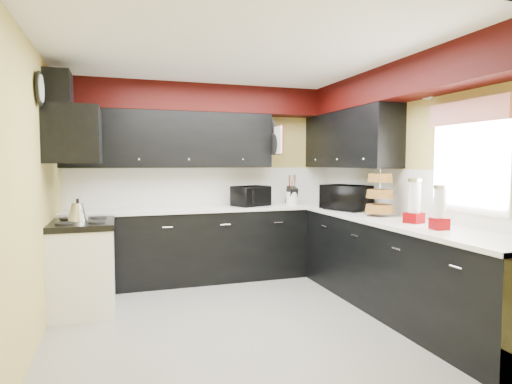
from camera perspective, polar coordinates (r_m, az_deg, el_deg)
ground at (r=4.32m, az=-1.45°, el=-16.57°), size 3.60×3.60×0.00m
wall_back at (r=5.80m, az=-6.54°, el=1.34°), size 3.60×0.06×2.50m
wall_right at (r=4.88m, az=19.25°, el=0.64°), size 0.06×3.60×2.50m
wall_left at (r=3.94m, az=-27.47°, el=-0.33°), size 0.06×3.60×2.50m
ceiling at (r=4.16m, az=-1.52°, el=17.67°), size 3.60×3.60×0.06m
cab_back at (r=5.60m, az=-5.86°, el=-7.00°), size 3.60×0.60×0.90m
cab_right at (r=4.57m, az=18.28°, el=-9.69°), size 0.60×3.00×0.90m
counter_back at (r=5.53m, az=-5.89°, el=-2.22°), size 3.62×0.64×0.04m
counter_right at (r=4.49m, az=18.41°, el=-3.85°), size 0.64×3.02×0.04m
splash_back at (r=5.79m, az=-6.51°, el=0.74°), size 3.60×0.02×0.50m
splash_right at (r=4.87m, az=19.14°, el=-0.07°), size 0.02×3.60×0.50m
upper_back at (r=5.55m, az=-11.33°, el=6.85°), size 2.60×0.35×0.70m
upper_right at (r=5.53m, az=12.24°, el=6.85°), size 0.35×1.80×0.70m
soffit_back at (r=5.67m, az=-6.26°, el=12.17°), size 3.60×0.36×0.35m
soffit_right at (r=4.69m, az=19.13°, el=13.72°), size 0.36×3.24×0.35m
stove at (r=4.76m, az=-22.03°, el=-9.48°), size 0.60×0.75×0.86m
cooktop at (r=4.68m, az=-22.18°, el=-3.99°), size 0.62×0.77×0.06m
hood at (r=4.65m, az=-23.09°, el=6.93°), size 0.50×0.78×0.55m
hood_duct at (r=4.71m, az=-24.85°, el=11.98°), size 0.24×0.40×0.40m
window at (r=4.18m, az=26.68°, el=4.03°), size 0.03×0.86×0.96m
valance at (r=4.16m, az=26.31°, el=9.57°), size 0.04×0.88×0.20m
pan_top at (r=5.79m, az=1.98°, el=8.79°), size 0.03×0.22×0.40m
pan_mid at (r=5.65m, az=2.42°, el=6.36°), size 0.03×0.28×0.46m
pan_low at (r=5.90m, az=1.54°, el=5.97°), size 0.03×0.24×0.42m
cut_board at (r=5.55m, az=2.96°, el=6.92°), size 0.03×0.26×0.35m
baskets at (r=4.76m, az=16.18°, el=-0.22°), size 0.27×0.27×0.50m
clock at (r=4.22m, az=-26.89°, el=12.20°), size 0.03×0.30×0.30m
deco_plate at (r=4.63m, az=21.92°, el=12.82°), size 0.03×0.24×0.24m
toaster_oven at (r=5.64m, az=-0.63°, el=-0.53°), size 0.57×0.53×0.26m
microwave at (r=5.27m, az=11.95°, el=-0.72°), size 0.54×0.64×0.30m
utensil_crock at (r=5.82m, az=4.82°, el=-0.84°), size 0.17×0.17×0.18m
knife_block at (r=5.83m, az=4.77°, el=-0.51°), size 0.11×0.15×0.24m
kettle at (r=4.74m, az=-22.67°, el=-2.45°), size 0.24×0.24×0.18m
dispenser_a at (r=4.31m, az=20.35°, el=-1.28°), size 0.18×0.18×0.40m
dispenser_b at (r=3.98m, az=23.29°, el=-2.16°), size 0.14×0.14×0.34m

